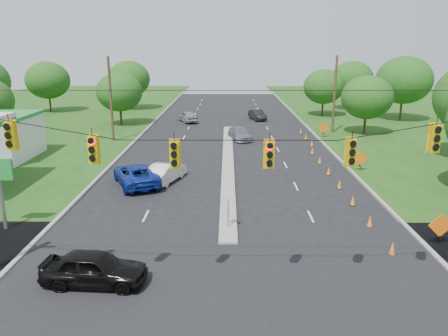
{
  "coord_description": "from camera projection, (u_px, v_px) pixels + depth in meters",
  "views": [
    {
      "loc": [
        -0.04,
        -16.63,
        9.87
      ],
      "look_at": [
        -0.25,
        8.91,
        2.8
      ],
      "focal_mm": 35.0,
      "sensor_mm": 36.0,
      "label": 1
    }
  ],
  "objects": [
    {
      "name": "tree_10",
      "position": [
        404.0,
        80.0,
        59.39
      ],
      "size": [
        7.56,
        7.56,
        8.82
      ],
      "color": "black",
      "rests_on": "ground"
    },
    {
      "name": "utility_pole_far_right",
      "position": [
        335.0,
        95.0,
        51.09
      ],
      "size": [
        0.28,
        0.28,
        9.0
      ],
      "primitive_type": "cylinder",
      "color": "#422D1C",
      "rests_on": "ground"
    },
    {
      "name": "cone_9",
      "position": [
        301.0,
        131.0,
        51.75
      ],
      "size": [
        0.32,
        0.32,
        0.7
      ],
      "primitive_type": "cone",
      "color": "orange",
      "rests_on": "ground"
    },
    {
      "name": "silver_car_far",
      "position": [
        240.0,
        134.0,
        48.22
      ],
      "size": [
        2.99,
        4.96,
        1.35
      ],
      "primitive_type": "imported",
      "rotation": [
        0.0,
        0.0,
        0.25
      ],
      "color": "slate",
      "rests_on": "ground"
    },
    {
      "name": "signal_span",
      "position": [
        227.0,
        183.0,
        16.37
      ],
      "size": [
        25.6,
        0.32,
        9.0
      ],
      "color": "#422D1C",
      "rests_on": "ground"
    },
    {
      "name": "tree_12",
      "position": [
        324.0,
        87.0,
        63.65
      ],
      "size": [
        5.88,
        5.88,
        6.86
      ],
      "color": "black",
      "rests_on": "ground"
    },
    {
      "name": "dark_car_receding",
      "position": [
        257.0,
        115.0,
        61.52
      ],
      "size": [
        2.51,
        4.53,
        1.41
      ],
      "primitive_type": "imported",
      "rotation": [
        0.0,
        0.0,
        0.25
      ],
      "color": "black",
      "rests_on": "ground"
    },
    {
      "name": "black_sedan",
      "position": [
        94.0,
        268.0,
        18.61
      ],
      "size": [
        4.61,
        2.12,
        1.53
      ],
      "primitive_type": "imported",
      "rotation": [
        0.0,
        0.0,
        1.5
      ],
      "color": "black",
      "rests_on": "ground"
    },
    {
      "name": "blue_pickup",
      "position": [
        136.0,
        175.0,
        32.27
      ],
      "size": [
        4.71,
        6.3,
        1.59
      ],
      "primitive_type": "imported",
      "rotation": [
        0.0,
        0.0,
        3.55
      ],
      "color": "navy",
      "rests_on": "ground"
    },
    {
      "name": "white_sedan",
      "position": [
        166.0,
        172.0,
        33.11
      ],
      "size": [
        2.9,
        4.74,
        1.47
      ],
      "primitive_type": "imported",
      "rotation": [
        0.0,
        0.0,
        2.82
      ],
      "color": "white",
      "rests_on": "ground"
    },
    {
      "name": "tree_9",
      "position": [
        367.0,
        97.0,
        50.14
      ],
      "size": [
        5.88,
        5.88,
        6.86
      ],
      "color": "black",
      "rests_on": "ground"
    },
    {
      "name": "work_sign_1",
      "position": [
        360.0,
        159.0,
        35.63
      ],
      "size": [
        1.27,
        0.58,
        1.37
      ],
      "color": "black",
      "rests_on": "ground"
    },
    {
      "name": "tree_6",
      "position": [
        129.0,
        79.0,
        70.47
      ],
      "size": [
        6.72,
        6.72,
        7.84
      ],
      "color": "black",
      "rests_on": "ground"
    },
    {
      "name": "cone_0",
      "position": [
        392.0,
        249.0,
        21.39
      ],
      "size": [
        0.32,
        0.32,
        0.7
      ],
      "primitive_type": "cone",
      "color": "orange",
      "rests_on": "ground"
    },
    {
      "name": "cone_3",
      "position": [
        339.0,
        184.0,
        31.51
      ],
      "size": [
        0.32,
        0.32,
        0.7
      ],
      "primitive_type": "cone",
      "color": "orange",
      "rests_on": "ground"
    },
    {
      "name": "work_sign_0",
      "position": [
        441.0,
        227.0,
        22.14
      ],
      "size": [
        1.27,
        0.58,
        1.37
      ],
      "color": "black",
      "rests_on": "ground"
    },
    {
      "name": "ground",
      "position": [
        228.0,
        286.0,
        18.66
      ],
      "size": [
        160.0,
        160.0,
        0.0
      ],
      "primitive_type": "plane",
      "color": "black",
      "rests_on": "ground"
    },
    {
      "name": "cone_6",
      "position": [
        312.0,
        151.0,
        41.63
      ],
      "size": [
        0.32,
        0.32,
        0.7
      ],
      "primitive_type": "cone",
      "color": "orange",
      "rests_on": "ground"
    },
    {
      "name": "median_sign",
      "position": [
        228.0,
        205.0,
        24.05
      ],
      "size": [
        0.55,
        0.06,
        2.05
      ],
      "color": "gray",
      "rests_on": "ground"
    },
    {
      "name": "cone_1",
      "position": [
        370.0,
        221.0,
        24.77
      ],
      "size": [
        0.32,
        0.32,
        0.7
      ],
      "primitive_type": "cone",
      "color": "orange",
      "rests_on": "ground"
    },
    {
      "name": "work_sign_2",
      "position": [
        324.0,
        128.0,
        49.12
      ],
      "size": [
        1.27,
        0.58,
        1.37
      ],
      "color": "black",
      "rests_on": "ground"
    },
    {
      "name": "cone_2",
      "position": [
        353.0,
        200.0,
        28.14
      ],
      "size": [
        0.32,
        0.32,
        0.7
      ],
      "primitive_type": "cone",
      "color": "orange",
      "rests_on": "ground"
    },
    {
      "name": "cone_8",
      "position": [
        306.0,
        136.0,
        48.37
      ],
      "size": [
        0.32,
        0.32,
        0.7
      ],
      "primitive_type": "cone",
      "color": "orange",
      "rests_on": "ground"
    },
    {
      "name": "utility_pole_far_left",
      "position": [
        111.0,
        100.0,
        46.47
      ],
      "size": [
        0.28,
        0.28,
        9.0
      ],
      "primitive_type": "cylinder",
      "color": "#422D1C",
      "rests_on": "ground"
    },
    {
      "name": "cone_5",
      "position": [
        320.0,
        160.0,
        38.26
      ],
      "size": [
        0.32,
        0.32,
        0.7
      ],
      "primitive_type": "cone",
      "color": "orange",
      "rests_on": "ground"
    },
    {
      "name": "cone_7",
      "position": [
        312.0,
        143.0,
        45.0
      ],
      "size": [
        0.32,
        0.32,
        0.7
      ],
      "primitive_type": "cone",
      "color": "orange",
      "rests_on": "ground"
    },
    {
      "name": "tree_5",
      "position": [
        119.0,
        92.0,
        56.16
      ],
      "size": [
        5.88,
        5.88,
        6.86
      ],
      "color": "black",
      "rests_on": "ground"
    },
    {
      "name": "tree_11",
      "position": [
        352.0,
        79.0,
        70.18
      ],
      "size": [
        6.72,
        6.72,
        7.84
      ],
      "color": "black",
      "rests_on": "ground"
    },
    {
      "name": "silver_car_oncoming",
      "position": [
        188.0,
        117.0,
        59.59
      ],
      "size": [
        3.27,
        4.8,
        1.52
      ],
      "primitive_type": "imported",
      "rotation": [
        0.0,
        0.0,
        3.51
      ],
      "color": "gray",
      "rests_on": "ground"
    },
    {
      "name": "curb_left",
      "position": [
        136.0,
        141.0,
        47.65
      ],
      "size": [
        0.25,
        110.0,
        0.16
      ],
      "primitive_type": "cube",
      "color": "gray",
      "rests_on": "ground"
    },
    {
      "name": "tree_4",
      "position": [
        48.0,
        80.0,
        67.67
      ],
      "size": [
        6.72,
        6.72,
        7.84
      ],
      "color": "black",
      "rests_on": "ground"
    },
    {
      "name": "cone_4",
      "position": [
        329.0,
        171.0,
        34.89
      ],
      "size": [
        0.32,
        0.32,
        0.7
      ],
      "primitive_type": "cone",
      "color": "orange",
      "rests_on": "ground"
    },
    {
      "name": "cross_street",
      "position": [
        228.0,
        286.0,
        18.66
      ],
      "size": [
        160.0,
        14.0,
        0.02
      ],
      "primitive_type": "cube",
      "color": "black",
      "rests_on": "ground"
    },
    {
      "name": "curb_right",
      "position": [
        321.0,
        141.0,
        47.49
      ],
      "size": [
        0.25,
        110.0,
        0.16
      ],
      "primitive_type": "cube",
      "color": "gray",
      "rests_on": "ground"
    },
    {
      "name": "median",
      "position": [
        228.0,
        162.0,
        38.9
      ],
      "size": [
        1.0,
        34.0,
        0.18
      ],
      "primitive_type": "cube",
      "color": "gray",
      "rests_on": "ground"
    }
  ]
}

